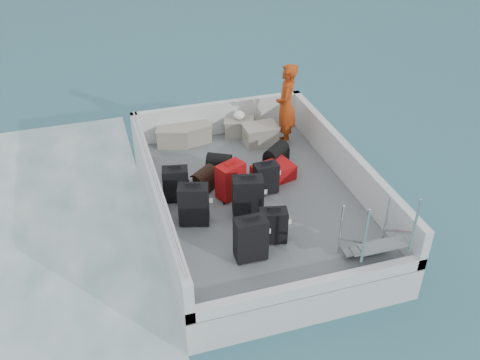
# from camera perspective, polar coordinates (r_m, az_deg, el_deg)

# --- Properties ---
(ground) EXTENTS (160.00, 160.00, 0.00)m
(ground) POSITION_cam_1_polar(r_m,az_deg,el_deg) (9.79, 1.59, -4.67)
(ground) COLOR #1A4C5E
(ground) RESTS_ON ground
(ferry_hull) EXTENTS (3.60, 5.00, 0.60)m
(ferry_hull) POSITION_cam_1_polar(r_m,az_deg,el_deg) (9.60, 1.62, -3.27)
(ferry_hull) COLOR silver
(ferry_hull) RESTS_ON ground
(deck) EXTENTS (3.30, 4.70, 0.02)m
(deck) POSITION_cam_1_polar(r_m,az_deg,el_deg) (9.42, 1.65, -1.76)
(deck) COLOR slate
(deck) RESTS_ON ferry_hull
(deck_fittings) EXTENTS (3.60, 5.00, 0.90)m
(deck_fittings) POSITION_cam_1_polar(r_m,az_deg,el_deg) (9.06, 4.41, -0.54)
(deck_fittings) COLOR silver
(deck_fittings) RESTS_ON deck
(suitcase_1) EXTENTS (0.54, 0.41, 0.72)m
(suitcase_1) POSITION_cam_1_polar(r_m,az_deg,el_deg) (8.62, -4.97, -2.67)
(suitcase_1) COLOR black
(suitcase_1) RESTS_ON deck
(suitcase_2) EXTENTS (0.48, 0.34, 0.63)m
(suitcase_2) POSITION_cam_1_polar(r_m,az_deg,el_deg) (9.21, -6.86, -0.47)
(suitcase_2) COLOR black
(suitcase_2) RESTS_ON deck
(suitcase_3) EXTENTS (0.48, 0.29, 0.72)m
(suitcase_3) POSITION_cam_1_polar(r_m,az_deg,el_deg) (7.91, 1.16, -6.34)
(suitcase_3) COLOR black
(suitcase_3) RESTS_ON deck
(suitcase_4) EXTENTS (0.55, 0.40, 0.73)m
(suitcase_4) POSITION_cam_1_polar(r_m,az_deg,el_deg) (8.74, 0.84, -1.87)
(suitcase_4) COLOR black
(suitcase_4) RESTS_ON deck
(suitcase_5) EXTENTS (0.55, 0.46, 0.66)m
(suitcase_5) POSITION_cam_1_polar(r_m,az_deg,el_deg) (9.21, -1.00, -0.09)
(suitcase_5) COLOR #AC0D12
(suitcase_5) RESTS_ON deck
(suitcase_6) EXTENTS (0.47, 0.33, 0.59)m
(suitcase_6) POSITION_cam_1_polar(r_m,az_deg,el_deg) (8.28, 3.56, -4.93)
(suitcase_6) COLOR black
(suitcase_6) RESTS_ON deck
(suitcase_7) EXTENTS (0.43, 0.25, 0.59)m
(suitcase_7) POSITION_cam_1_polar(r_m,az_deg,el_deg) (9.34, 2.78, 0.14)
(suitcase_7) COLOR black
(suitcase_7) RESTS_ON deck
(suitcase_8) EXTENTS (0.83, 0.65, 0.29)m
(suitcase_8) POSITION_cam_1_polar(r_m,az_deg,el_deg) (9.79, 3.57, 0.80)
(suitcase_8) COLOR #AC0D12
(suitcase_8) RESTS_ON deck
(duffel_0) EXTENTS (0.55, 0.53, 0.32)m
(duffel_0) POSITION_cam_1_polar(r_m,az_deg,el_deg) (9.50, -3.91, -0.23)
(duffel_0) COLOR black
(duffel_0) RESTS_ON deck
(duffel_1) EXTENTS (0.54, 0.48, 0.32)m
(duffel_1) POSITION_cam_1_polar(r_m,az_deg,el_deg) (9.93, -2.22, 1.48)
(duffel_1) COLOR black
(duffel_1) RESTS_ON deck
(duffel_2) EXTENTS (0.59, 0.56, 0.32)m
(duffel_2) POSITION_cam_1_polar(r_m,az_deg,el_deg) (10.22, 3.87, 2.43)
(duffel_2) COLOR black
(duffel_2) RESTS_ON deck
(crate_0) EXTENTS (0.72, 0.59, 0.37)m
(crate_0) POSITION_cam_1_polar(r_m,az_deg,el_deg) (10.92, -7.11, 4.60)
(crate_0) COLOR #9C9688
(crate_0) RESTS_ON deck
(crate_1) EXTENTS (0.69, 0.53, 0.37)m
(crate_1) POSITION_cam_1_polar(r_m,az_deg,el_deg) (10.98, -4.96, 4.93)
(crate_1) COLOR #9C9688
(crate_1) RESTS_ON deck
(crate_2) EXTENTS (0.67, 0.55, 0.35)m
(crate_2) POSITION_cam_1_polar(r_m,az_deg,el_deg) (11.20, -0.11, 5.59)
(crate_2) COLOR #9C9688
(crate_2) RESTS_ON deck
(crate_3) EXTENTS (0.64, 0.45, 0.39)m
(crate_3) POSITION_cam_1_polar(r_m,az_deg,el_deg) (10.88, 2.19, 4.78)
(crate_3) COLOR #9C9688
(crate_3) RESTS_ON deck
(yellow_bag) EXTENTS (0.28, 0.26, 0.22)m
(yellow_bag) POSITION_cam_1_polar(r_m,az_deg,el_deg) (11.20, 3.25, 5.17)
(yellow_bag) COLOR yellow
(yellow_bag) RESTS_ON deck
(white_bag) EXTENTS (0.24, 0.24, 0.18)m
(white_bag) POSITION_cam_1_polar(r_m,az_deg,el_deg) (11.08, -0.12, 6.79)
(white_bag) COLOR white
(white_bag) RESTS_ON crate_2
(passenger) EXTENTS (0.63, 0.74, 1.70)m
(passenger) POSITION_cam_1_polar(r_m,az_deg,el_deg) (10.62, 4.94, 7.92)
(passenger) COLOR #ED4E16
(passenger) RESTS_ON deck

